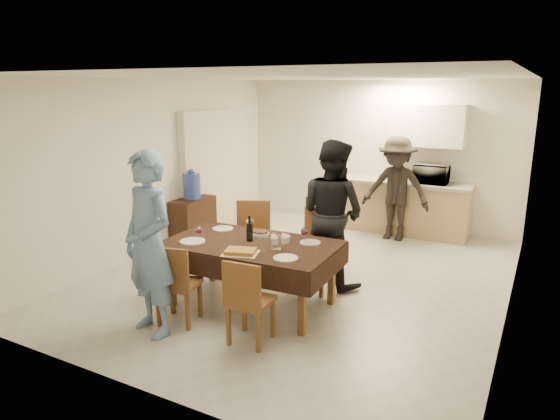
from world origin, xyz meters
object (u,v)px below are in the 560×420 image
at_px(microwave, 431,174).
at_px(dining_table, 251,246).
at_px(water_jug, 192,186).
at_px(savoury_tart, 240,251).
at_px(water_pitcher, 276,241).
at_px(wine_bottle, 250,228).
at_px(person_near, 149,244).
at_px(console, 193,220).
at_px(person_kitchen, 396,189).
at_px(person_far, 332,213).

bearing_deg(microwave, dining_table, 72.55).
bearing_deg(water_jug, microwave, 32.74).
height_order(dining_table, savoury_tart, savoury_tart).
distance_m(water_jug, savoury_tart, 3.02).
xyz_separation_m(dining_table, water_pitcher, (0.35, -0.05, 0.13)).
relative_size(water_pitcher, savoury_tart, 0.50).
distance_m(wine_bottle, person_near, 1.21).
height_order(console, wine_bottle, wine_bottle).
relative_size(console, savoury_tart, 2.12).
distance_m(console, savoury_tart, 3.04).
bearing_deg(water_pitcher, person_kitchen, 83.59).
relative_size(person_near, person_far, 1.02).
distance_m(console, person_near, 3.18).
relative_size(dining_table, console, 2.54).
xyz_separation_m(person_near, person_far, (1.10, 2.10, -0.02)).
xyz_separation_m(dining_table, person_far, (0.55, 1.05, 0.21)).
relative_size(microwave, person_kitchen, 0.32).
bearing_deg(savoury_tart, console, 137.70).
bearing_deg(person_kitchen, savoury_tart, -99.64).
height_order(water_pitcher, person_far, person_far).
relative_size(savoury_tart, person_far, 0.20).
xyz_separation_m(console, person_kitchen, (2.86, 1.68, 0.50)).
bearing_deg(person_kitchen, water_pitcher, -96.41).
bearing_deg(person_kitchen, microwave, 44.45).
bearing_deg(wine_bottle, microwave, 71.64).
distance_m(water_jug, person_kitchen, 3.32).
relative_size(dining_table, person_near, 1.04).
height_order(console, person_far, person_far).
height_order(microwave, person_kitchen, person_kitchen).
height_order(dining_table, water_pitcher, water_pitcher).
bearing_deg(person_far, person_kitchen, -78.18).
bearing_deg(console, savoury_tart, -42.30).
bearing_deg(water_jug, dining_table, -37.74).
bearing_deg(water_pitcher, person_far, 79.70).
distance_m(microwave, person_near, 5.14).
height_order(wine_bottle, savoury_tart, wine_bottle).
distance_m(console, water_jug, 0.56).
bearing_deg(person_near, savoury_tart, 61.35).
xyz_separation_m(dining_table, savoury_tart, (0.10, -0.38, 0.06)).
bearing_deg(dining_table, person_near, -119.67).
distance_m(dining_table, person_kitchen, 3.41).
relative_size(water_jug, person_near, 0.22).
relative_size(water_pitcher, microwave, 0.33).
xyz_separation_m(console, water_jug, (0.00, 0.00, 0.56)).
distance_m(person_near, person_far, 2.37).
bearing_deg(console, microwave, 32.74).
height_order(water_pitcher, microwave, microwave).
bearing_deg(savoury_tart, microwave, 75.34).
bearing_deg(water_jug, console, 0.00).
bearing_deg(dining_table, water_pitcher, -10.16).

